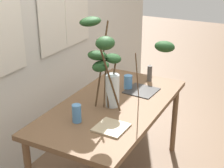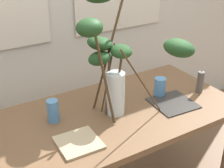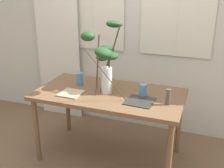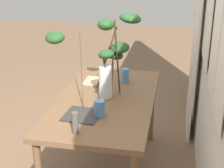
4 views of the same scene
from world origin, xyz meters
TOP-DOWN VIEW (x-y plane):
  - dining_table at (0.00, 0.00)m, footprint 1.51×0.79m
  - vase_with_branches at (-0.04, -0.01)m, footprint 0.51×0.76m
  - drinking_glass_blue_left at (-0.38, 0.10)m, footprint 0.07×0.07m
  - drinking_glass_blue_right at (0.35, 0.02)m, footprint 0.08×0.08m
  - plate_square_left at (-0.35, -0.17)m, footprint 0.23×0.23m
  - plate_square_right at (0.35, -0.11)m, footprint 0.28×0.28m
  - pillar_candle at (0.61, -0.08)m, footprint 0.04×0.04m

SIDE VIEW (x-z plane):
  - dining_table at x=0.00m, z-range 0.30..1.07m
  - plate_square_right at x=0.35m, z-range 0.76..0.77m
  - plate_square_left at x=-0.35m, z-range 0.76..0.77m
  - drinking_glass_blue_right at x=0.35m, z-range 0.76..0.89m
  - drinking_glass_blue_left at x=-0.38m, z-range 0.76..0.90m
  - pillar_candle at x=0.61m, z-range 0.76..0.92m
  - vase_with_branches at x=-0.04m, z-range 0.79..1.50m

